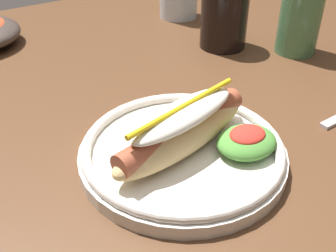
# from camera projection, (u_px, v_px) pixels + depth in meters

# --- Properties ---
(dining_table) EXTENTS (1.37, 1.01, 0.74)m
(dining_table) POSITION_uv_depth(u_px,v_px,m) (143.00, 154.00, 0.62)
(dining_table) COLOR #51331E
(dining_table) RESTS_ON ground_plane
(hot_dog_plate) EXTENTS (0.23, 0.23, 0.08)m
(hot_dog_plate) POSITION_uv_depth(u_px,v_px,m) (186.00, 145.00, 0.45)
(hot_dog_plate) COLOR silver
(hot_dog_plate) RESTS_ON dining_table
(soda_cup) EXTENTS (0.08, 0.08, 0.13)m
(soda_cup) POSITION_uv_depth(u_px,v_px,m) (225.00, 11.00, 0.70)
(soda_cup) COLOR black
(soda_cup) RESTS_ON dining_table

